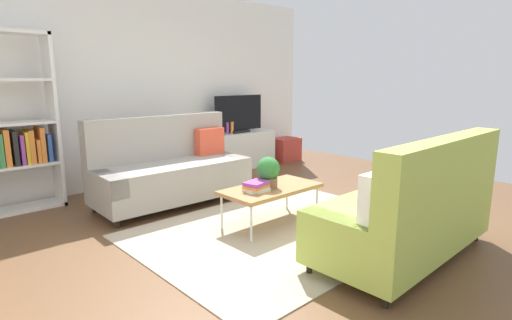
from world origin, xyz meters
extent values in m
plane|color=brown|center=(0.00, 0.00, 0.00)|extent=(7.68, 7.68, 0.00)
cube|color=white|center=(0.00, 2.80, 1.45)|extent=(6.40, 0.12, 2.90)
cube|color=tan|center=(-0.09, -0.11, 0.01)|extent=(2.90, 2.20, 0.01)
cube|color=gray|center=(-0.44, 1.44, 0.32)|extent=(1.92, 0.89, 0.44)
cube|color=gray|center=(-0.44, 1.76, 0.82)|extent=(1.90, 0.25, 0.56)
cube|color=gray|center=(0.41, 1.42, 0.43)|extent=(0.22, 0.84, 0.22)
cube|color=gray|center=(-1.29, 1.46, 0.43)|extent=(0.22, 0.84, 0.22)
cylinder|color=black|center=(0.42, 1.08, 0.05)|extent=(0.05, 0.05, 0.10)
cylinder|color=black|center=(-1.32, 1.12, 0.05)|extent=(0.05, 0.05, 0.10)
cylinder|color=black|center=(0.43, 1.76, 0.05)|extent=(0.05, 0.05, 0.10)
cylinder|color=black|center=(-1.31, 1.80, 0.05)|extent=(0.05, 0.05, 0.10)
cube|color=#D84C33|center=(0.23, 1.56, 0.72)|extent=(0.40, 0.15, 0.36)
cube|color=#A3BC4C|center=(0.26, -1.26, 0.32)|extent=(1.91, 0.86, 0.44)
cube|color=#A3BC4C|center=(0.26, -1.58, 0.82)|extent=(1.90, 0.22, 0.56)
cube|color=#A3BC4C|center=(-0.59, -1.27, 0.43)|extent=(0.21, 0.84, 0.22)
cube|color=#A3BC4C|center=(1.11, -1.25, 0.43)|extent=(0.21, 0.84, 0.22)
cylinder|color=black|center=(-0.62, -0.93, 0.05)|extent=(0.05, 0.05, 0.10)
cylinder|color=black|center=(1.12, -0.91, 0.05)|extent=(0.05, 0.05, 0.10)
cylinder|color=black|center=(-0.61, -1.61, 0.05)|extent=(0.05, 0.05, 0.10)
cylinder|color=black|center=(1.13, -1.59, 0.05)|extent=(0.05, 0.05, 0.10)
cube|color=white|center=(-0.41, -1.41, 0.72)|extent=(0.40, 0.14, 0.36)
cube|color=#3359B2|center=(0.04, -1.40, 0.72)|extent=(0.40, 0.14, 0.36)
cube|color=#9E7042|center=(-0.04, 0.09, 0.40)|extent=(1.10, 0.56, 0.04)
cylinder|color=silver|center=(-0.54, 0.32, 0.19)|extent=(0.02, 0.02, 0.38)
cylinder|color=silver|center=(0.46, 0.32, 0.19)|extent=(0.02, 0.02, 0.38)
cylinder|color=silver|center=(-0.54, -0.14, 0.19)|extent=(0.02, 0.02, 0.38)
cylinder|color=silver|center=(0.46, -0.14, 0.19)|extent=(0.02, 0.02, 0.38)
cube|color=silver|center=(1.50, 2.46, 0.32)|extent=(1.40, 0.44, 0.64)
cube|color=black|center=(1.50, 2.44, 0.66)|extent=(0.36, 0.20, 0.04)
cube|color=black|center=(1.50, 2.44, 0.98)|extent=(1.00, 0.05, 0.60)
cube|color=white|center=(-1.47, 2.48, 1.05)|extent=(0.04, 0.36, 2.10)
cube|color=white|center=(-2.00, 2.48, 0.02)|extent=(1.10, 0.36, 0.04)
cube|color=white|center=(-2.00, 2.48, 0.55)|extent=(1.02, 0.36, 0.03)
cube|color=white|center=(-2.00, 2.48, 1.05)|extent=(1.02, 0.36, 0.03)
cube|color=orange|center=(-2.02, 2.48, 0.78)|extent=(0.06, 0.29, 0.43)
cube|color=#262626|center=(-1.93, 2.48, 0.77)|extent=(0.05, 0.29, 0.40)
cube|color=purple|center=(-1.86, 2.48, 0.74)|extent=(0.04, 0.29, 0.35)
cube|color=gold|center=(-1.81, 2.48, 0.76)|extent=(0.04, 0.29, 0.38)
cube|color=orange|center=(-1.76, 2.48, 0.76)|extent=(0.06, 0.29, 0.40)
cube|color=orange|center=(-1.69, 2.48, 0.71)|extent=(0.04, 0.29, 0.28)
cube|color=orange|center=(-1.64, 2.48, 0.78)|extent=(0.05, 0.29, 0.43)
cube|color=#3359B2|center=(-1.57, 2.48, 0.73)|extent=(0.04, 0.29, 0.33)
cube|color=#B2382D|center=(2.60, 2.36, 0.22)|extent=(0.52, 0.40, 0.44)
cylinder|color=brown|center=(-0.08, 0.10, 0.47)|extent=(0.20, 0.20, 0.11)
sphere|color=#2D7233|center=(-0.08, 0.10, 0.63)|extent=(0.25, 0.25, 0.25)
cube|color=silver|center=(-0.28, 0.07, 0.44)|extent=(0.26, 0.21, 0.04)
cube|color=orange|center=(-0.28, 0.07, 0.47)|extent=(0.27, 0.22, 0.03)
cube|color=purple|center=(-0.28, 0.07, 0.50)|extent=(0.27, 0.23, 0.04)
cylinder|color=#4C72B2|center=(0.92, 2.51, 0.73)|extent=(0.09, 0.09, 0.18)
cylinder|color=silver|center=(1.08, 2.51, 0.72)|extent=(0.09, 0.09, 0.17)
cylinder|color=purple|center=(1.23, 2.42, 0.74)|extent=(0.05, 0.05, 0.20)
cylinder|color=orange|center=(1.33, 2.42, 0.74)|extent=(0.06, 0.06, 0.20)
camera|label=1|loc=(-3.00, -2.86, 1.57)|focal=28.24mm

